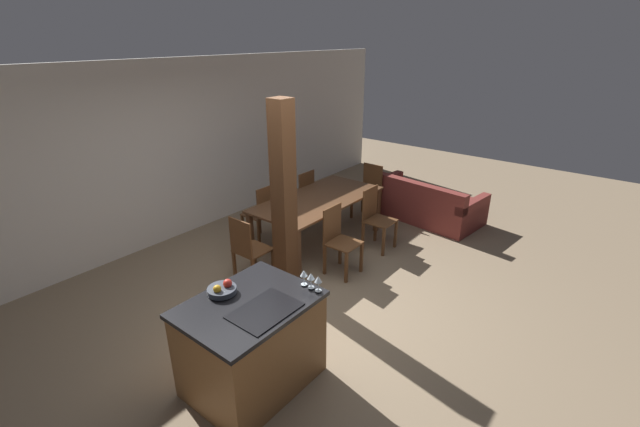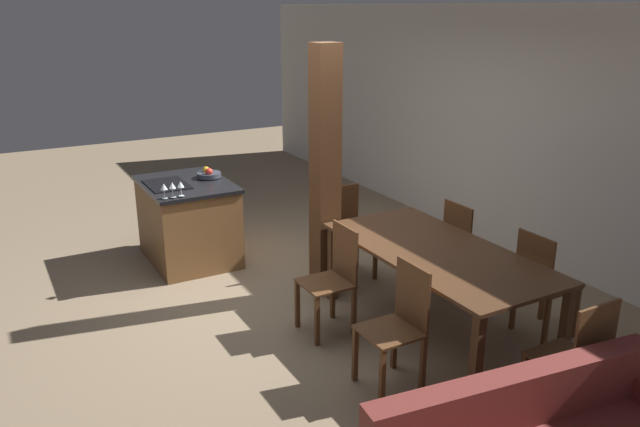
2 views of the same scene
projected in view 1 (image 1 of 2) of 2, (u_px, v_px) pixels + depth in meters
name	position (u px, v px, depth m)	size (l,w,h in m)	color
ground_plane	(302.00, 306.00, 5.12)	(16.00, 16.00, 0.00)	#847056
wall_back	(151.00, 157.00, 6.24)	(11.20, 0.08, 2.70)	silver
kitchen_island	(252.00, 343.00, 3.83)	(1.15, 0.88, 0.89)	brown
fruit_bowl	(222.00, 289.00, 3.77)	(0.26, 0.26, 0.11)	#383D47
wine_glass_near	(318.00, 280.00, 3.76)	(0.07, 0.07, 0.15)	silver
wine_glass_middle	(311.00, 277.00, 3.81)	(0.07, 0.07, 0.15)	silver
wine_glass_far	(304.00, 274.00, 3.86)	(0.07, 0.07, 0.15)	silver
dining_table	(318.00, 204.00, 6.36)	(2.08, 1.01, 0.76)	#51331E
dining_chair_near_left	(339.00, 239.00, 5.68)	(0.40, 0.40, 0.93)	brown
dining_chair_near_right	(376.00, 217.00, 6.36)	(0.40, 0.40, 0.93)	brown
dining_chair_far_left	(262.00, 213.00, 6.52)	(0.40, 0.40, 0.93)	brown
dining_chair_far_right	(302.00, 196.00, 7.19)	(0.40, 0.40, 0.93)	brown
dining_chair_head_end	(248.00, 249.00, 5.42)	(0.40, 0.40, 0.93)	brown
dining_chair_foot_end	(369.00, 190.00, 7.46)	(0.40, 0.40, 0.93)	brown
couch	(424.00, 204.00, 7.50)	(1.17, 2.00, 0.74)	maroon
timber_post	(284.00, 200.00, 5.09)	(0.23, 0.23, 2.37)	#4C2D19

